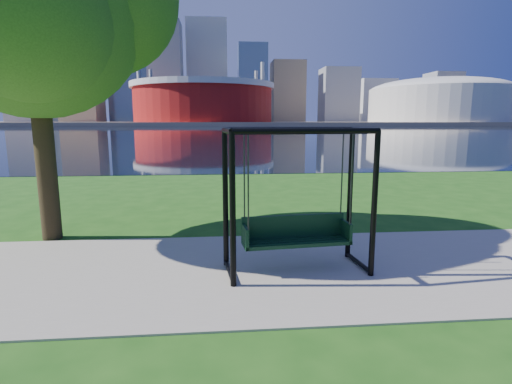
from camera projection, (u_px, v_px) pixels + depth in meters
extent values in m
plane|color=#1E5114|center=(257.00, 260.00, 7.31)|extent=(900.00, 900.00, 0.00)
cube|color=#9E937F|center=(260.00, 270.00, 6.82)|extent=(120.00, 4.00, 0.03)
cube|color=black|center=(222.00, 131.00, 107.33)|extent=(900.00, 180.00, 0.02)
cube|color=#937F60|center=(221.00, 123.00, 307.19)|extent=(900.00, 228.00, 2.00)
cylinder|color=maroon|center=(203.00, 103.00, 234.59)|extent=(80.00, 80.00, 22.00)
cylinder|color=silver|center=(203.00, 86.00, 232.92)|extent=(83.00, 83.00, 3.00)
cylinder|color=silver|center=(256.00, 97.00, 255.24)|extent=(2.00, 2.00, 32.00)
cylinder|color=silver|center=(152.00, 96.00, 249.44)|extent=(2.00, 2.00, 32.00)
cylinder|color=silver|center=(140.00, 92.00, 212.18)|extent=(2.00, 2.00, 32.00)
cylinder|color=silver|center=(262.00, 92.00, 217.98)|extent=(2.00, 2.00, 32.00)
cylinder|color=beige|center=(439.00, 106.00, 247.54)|extent=(84.00, 84.00, 20.00)
ellipsoid|color=beige|center=(440.00, 91.00, 245.96)|extent=(84.00, 84.00, 15.12)
cube|color=gray|center=(29.00, 79.00, 293.17)|extent=(28.00, 28.00, 62.00)
cube|color=#998466|center=(79.00, 59.00, 284.61)|extent=(26.00, 26.00, 88.00)
cube|color=slate|center=(130.00, 60.00, 311.16)|extent=(30.00, 24.00, 95.00)
cube|color=gray|center=(166.00, 73.00, 296.20)|extent=(24.00, 24.00, 72.00)
cube|color=silver|center=(207.00, 72.00, 327.56)|extent=(32.00, 28.00, 80.00)
cube|color=slate|center=(252.00, 84.00, 308.06)|extent=(22.00, 22.00, 58.00)
cube|color=#998466|center=(287.00, 92.00, 326.29)|extent=(26.00, 26.00, 48.00)
cube|color=gray|center=(339.00, 95.00, 320.53)|extent=(28.00, 24.00, 42.00)
cube|color=silver|center=(375.00, 101.00, 349.10)|extent=(30.00, 26.00, 36.00)
cube|color=gray|center=(442.00, 98.00, 333.54)|extent=(24.00, 24.00, 40.00)
cube|color=#998466|center=(475.00, 103.00, 352.48)|extent=(26.00, 26.00, 32.00)
cylinder|color=black|center=(233.00, 212.00, 5.91)|extent=(0.10, 0.10, 2.37)
cylinder|color=black|center=(374.00, 206.00, 6.33)|extent=(0.10, 0.10, 2.37)
cylinder|color=black|center=(225.00, 200.00, 6.80)|extent=(0.10, 0.10, 2.37)
cylinder|color=black|center=(350.00, 196.00, 7.23)|extent=(0.10, 0.10, 2.37)
cylinder|color=black|center=(308.00, 131.00, 5.91)|extent=(2.26, 0.32, 0.09)
cylinder|color=black|center=(291.00, 130.00, 6.81)|extent=(2.26, 0.32, 0.09)
cylinder|color=black|center=(228.00, 131.00, 6.15)|extent=(0.19, 0.93, 0.09)
cylinder|color=black|center=(230.00, 271.00, 6.55)|extent=(0.17, 0.93, 0.07)
cylinder|color=black|center=(365.00, 130.00, 6.57)|extent=(0.19, 0.93, 0.09)
cylinder|color=black|center=(358.00, 262.00, 6.97)|extent=(0.17, 0.93, 0.07)
cube|color=black|center=(296.00, 242.00, 6.68)|extent=(1.84, 0.64, 0.06)
cube|color=black|center=(293.00, 226.00, 6.84)|extent=(1.80, 0.23, 0.39)
cube|color=black|center=(245.00, 237.00, 6.50)|extent=(0.10, 0.47, 0.35)
cube|color=black|center=(346.00, 231.00, 6.82)|extent=(0.10, 0.47, 0.35)
cylinder|color=#2B2B2F|center=(248.00, 183.00, 6.16)|extent=(0.03, 0.03, 1.49)
cylinder|color=#2B2B2F|center=(351.00, 180.00, 6.47)|extent=(0.03, 0.03, 1.49)
cylinder|color=#2B2B2F|center=(244.00, 180.00, 6.52)|extent=(0.03, 0.03, 1.49)
cylinder|color=#2B2B2F|center=(342.00, 177.00, 6.84)|extent=(0.03, 0.03, 1.49)
cylinder|color=black|center=(44.00, 146.00, 8.30)|extent=(0.40, 0.40, 4.02)
sphere|color=#30591A|center=(31.00, 6.00, 7.82)|extent=(4.38, 4.38, 4.38)
sphere|color=#30591A|center=(29.00, 18.00, 6.95)|extent=(2.92, 2.92, 2.92)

